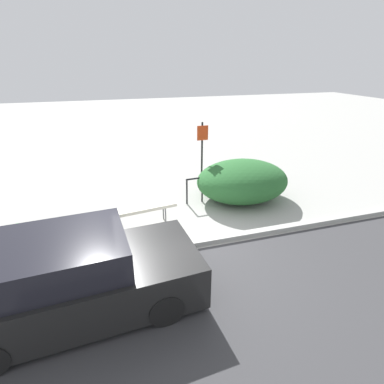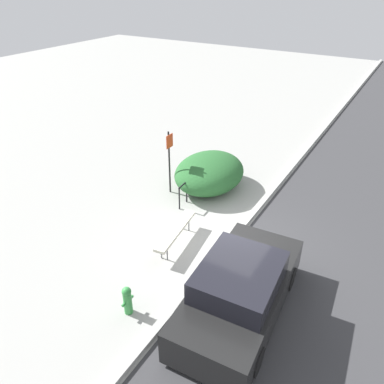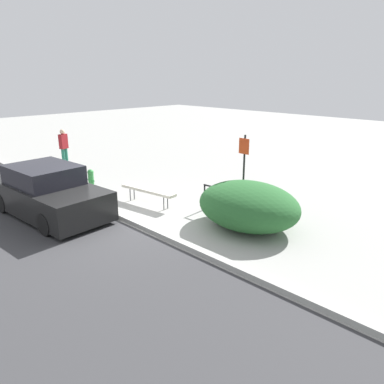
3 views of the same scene
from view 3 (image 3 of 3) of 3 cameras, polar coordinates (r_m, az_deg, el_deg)
The scene contains 9 objects.
ground_plane at distance 10.91m, azimuth -10.19°, elevation -4.25°, with size 60.00×60.00×0.00m, color #9E9E99.
curb at distance 10.89m, azimuth -10.21°, elevation -3.93°, with size 60.00×0.20×0.13m.
bench at distance 11.94m, azimuth -6.71°, elevation 0.23°, with size 2.12×0.61×0.52m.
bike_rack at distance 11.24m, azimuth 2.90°, elevation -0.61°, with size 0.55×0.08×0.83m.
sign_post at distance 11.33m, azimuth 7.89°, elevation 4.03°, with size 0.36×0.08×2.30m.
fire_hydrant at distance 13.88m, azimuth -15.13°, elevation 1.92°, with size 0.36×0.22×0.77m.
shrub_hedge at distance 10.18m, azimuth 8.58°, elevation -2.04°, with size 2.89×2.34×1.24m.
pedestrian at distance 17.96m, azimuth -18.95°, elevation 6.61°, with size 0.31×0.42×1.65m.
parked_car_near at distance 11.73m, azimuth -21.10°, elevation -0.16°, with size 4.24×2.09×1.48m.
Camera 3 is at (8.42, -5.67, 4.00)m, focal length 35.00 mm.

